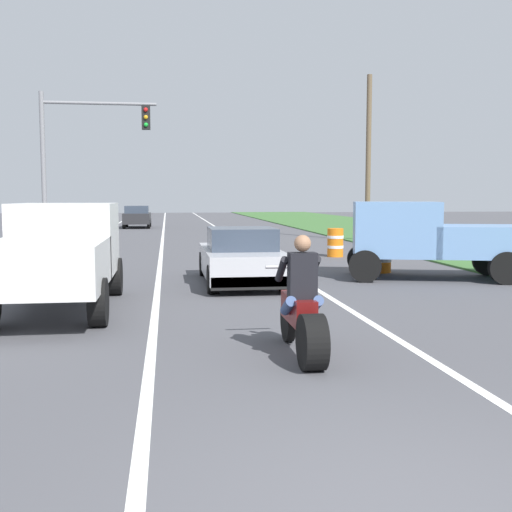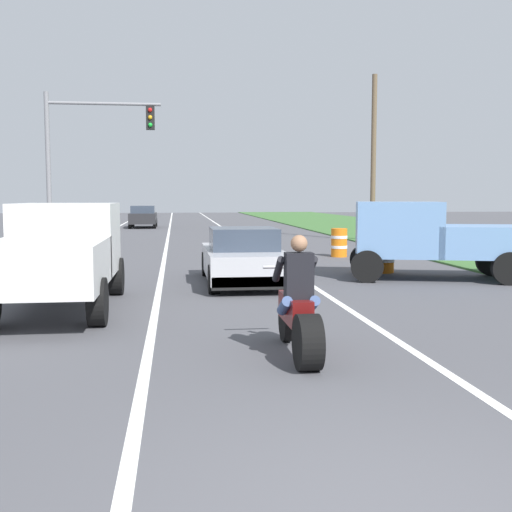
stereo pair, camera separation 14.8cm
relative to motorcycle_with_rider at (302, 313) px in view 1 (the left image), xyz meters
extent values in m
cube|color=white|center=(-5.57, 15.68, -0.59)|extent=(0.14, 120.00, 0.01)
cube|color=white|center=(1.63, 15.68, -0.59)|extent=(0.14, 120.00, 0.01)
cube|color=white|center=(-1.97, 15.68, -0.59)|extent=(0.14, 120.00, 0.01)
cube|color=#3D6B33|center=(11.75, 15.68, -0.56)|extent=(10.00, 120.00, 0.06)
cylinder|color=black|center=(0.00, -0.60, -0.25)|extent=(0.28, 0.69, 0.69)
cylinder|color=black|center=(0.00, 0.95, -0.28)|extent=(0.12, 0.63, 0.63)
cube|color=#590F0F|center=(0.00, 0.23, 0.02)|extent=(0.28, 1.10, 0.36)
cylinder|color=#B2B2B7|center=(0.00, 0.87, 0.09)|extent=(0.08, 0.36, 0.73)
cylinder|color=#A5A5AA|center=(0.00, 0.85, 0.52)|extent=(0.70, 0.05, 0.05)
cube|color=black|center=(0.00, 0.00, 0.50)|extent=(0.36, 0.24, 0.60)
sphere|color=#9E7051|center=(0.00, 0.00, 0.92)|extent=(0.22, 0.22, 0.22)
cylinder|color=#384C7A|center=(-0.18, 0.03, 0.10)|extent=(0.14, 0.47, 0.32)
cylinder|color=black|center=(-0.22, 0.30, 0.55)|extent=(0.10, 0.51, 0.40)
cylinder|color=#384C7A|center=(0.18, 0.03, 0.10)|extent=(0.14, 0.47, 0.32)
cylinder|color=black|center=(0.22, 0.30, 0.55)|extent=(0.10, 0.51, 0.40)
cube|color=#B7B7BC|center=(0.04, 7.21, -0.07)|extent=(1.80, 4.30, 0.64)
cube|color=#333D4C|center=(0.04, 7.01, 0.51)|extent=(1.56, 1.70, 0.52)
cube|color=black|center=(0.04, 5.16, -0.31)|extent=(1.76, 0.20, 0.28)
cylinder|color=black|center=(-0.76, 8.81, -0.27)|extent=(0.24, 0.64, 0.64)
cylinder|color=black|center=(0.84, 8.81, -0.27)|extent=(0.24, 0.64, 0.64)
cylinder|color=black|center=(-0.76, 5.61, -0.27)|extent=(0.24, 0.64, 0.64)
cylinder|color=black|center=(0.84, 5.61, -0.27)|extent=(0.24, 0.64, 0.64)
cube|color=silver|center=(-3.73, 4.97, 0.69)|extent=(1.90, 2.10, 1.40)
cube|color=#333D4C|center=(-3.73, 5.32, 1.07)|extent=(1.67, 0.29, 0.57)
cube|color=silver|center=(-3.73, 2.72, 0.39)|extent=(1.90, 2.70, 0.80)
cylinder|color=black|center=(-4.60, 5.77, -0.19)|extent=(0.28, 0.80, 0.80)
cylinder|color=black|center=(-2.86, 5.77, -0.19)|extent=(0.28, 0.80, 0.80)
cylinder|color=black|center=(-2.86, 2.42, -0.19)|extent=(0.28, 0.80, 0.80)
cube|color=#6B93C6|center=(4.10, 7.60, 0.69)|extent=(2.52, 2.38, 1.40)
cube|color=#333D4C|center=(3.76, 7.69, 1.07)|extent=(0.71, 1.69, 0.57)
cube|color=#6B93C6|center=(6.27, 7.02, 0.39)|extent=(3.10, 2.53, 0.80)
cylinder|color=black|center=(3.10, 6.97, -0.19)|extent=(0.85, 0.48, 0.80)
cylinder|color=black|center=(3.55, 8.65, -0.19)|extent=(0.85, 0.48, 0.80)
cylinder|color=black|center=(6.34, 6.10, -0.19)|extent=(0.85, 0.48, 0.80)
cylinder|color=black|center=(6.79, 7.78, -0.19)|extent=(0.85, 0.48, 0.80)
cylinder|color=gray|center=(-6.29, 16.64, 2.41)|extent=(0.18, 0.18, 6.00)
cylinder|color=gray|center=(-4.19, 16.64, 5.01)|extent=(4.21, 0.12, 0.12)
cube|color=black|center=(-2.48, 16.64, 4.51)|extent=(0.32, 0.24, 0.90)
sphere|color=red|center=(-2.48, 16.50, 4.79)|extent=(0.16, 0.16, 0.16)
sphere|color=orange|center=(-2.48, 16.50, 4.51)|extent=(0.16, 0.16, 0.16)
sphere|color=green|center=(-2.48, 16.50, 4.23)|extent=(0.16, 0.16, 0.16)
cylinder|color=brown|center=(7.67, 20.82, 3.29)|extent=(0.24, 0.24, 7.76)
cylinder|color=orange|center=(4.17, 8.86, -0.09)|extent=(0.56, 0.56, 1.00)
cylinder|color=white|center=(4.17, 8.86, 0.11)|extent=(0.58, 0.58, 0.10)
cylinder|color=white|center=(4.17, 8.86, -0.24)|extent=(0.58, 0.58, 0.10)
cylinder|color=orange|center=(4.13, 13.53, -0.09)|extent=(0.56, 0.56, 1.00)
cylinder|color=white|center=(4.13, 13.53, 0.11)|extent=(0.58, 0.58, 0.10)
cylinder|color=white|center=(4.13, 13.53, -0.24)|extent=(0.58, 0.58, 0.10)
cube|color=#262628|center=(-3.75, 35.61, 0.06)|extent=(1.76, 4.00, 0.70)
cube|color=#333D4C|center=(-3.75, 35.41, 0.66)|extent=(1.56, 2.00, 0.50)
cylinder|color=black|center=(-4.55, 37.01, -0.29)|extent=(0.20, 0.60, 0.60)
cylinder|color=black|center=(-2.95, 37.01, -0.29)|extent=(0.20, 0.60, 0.60)
cylinder|color=black|center=(-4.55, 34.21, -0.29)|extent=(0.20, 0.60, 0.60)
cylinder|color=black|center=(-2.95, 34.21, -0.29)|extent=(0.20, 0.60, 0.60)
camera|label=1|loc=(-1.73, -7.94, 1.52)|focal=44.12mm
camera|label=2|loc=(-1.58, -7.96, 1.52)|focal=44.12mm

